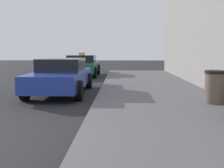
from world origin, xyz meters
name	(u,v)px	position (x,y,z in m)	size (l,w,h in m)	color
sidewalk	(203,150)	(4.00, 0.00, 0.07)	(4.00, 32.00, 0.15)	#5B5B60
trash_bin	(215,87)	(5.31, 3.49, 0.60)	(0.58, 0.58, 0.88)	brown
car_blue	(61,76)	(0.59, 6.11, 0.65)	(1.93, 4.55, 1.27)	#233899
car_green	(82,65)	(0.39, 13.16, 0.65)	(2.05, 4.06, 1.43)	#196638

